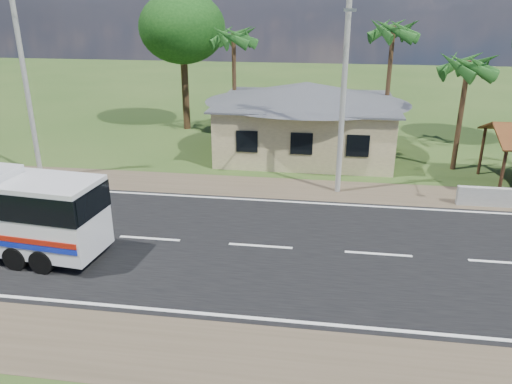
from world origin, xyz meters
The scene contains 8 objects.
ground centered at (0.00, 0.00, 0.00)m, with size 120.00×120.00×0.00m, color #294518.
road centered at (0.00, 0.00, 0.01)m, with size 120.00×16.00×0.03m.
house centered at (1.00, 13.00, 2.64)m, with size 12.40×10.00×5.00m.
utility_poles centered at (2.67, 6.49, 5.77)m, with size 32.80×2.22×11.00m.
palm_near centered at (9.50, 11.00, 5.71)m, with size 2.80×2.80×6.70m.
palm_mid centered at (6.00, 15.50, 7.16)m, with size 2.80×2.80×8.20m.
palm_far centered at (-4.00, 16.00, 6.68)m, with size 2.80×2.80×7.70m.
tree_behind_house centered at (-8.00, 18.00, 7.12)m, with size 6.00×6.00×9.61m.
Camera 1 is at (2.35, -17.20, 9.01)m, focal length 35.00 mm.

